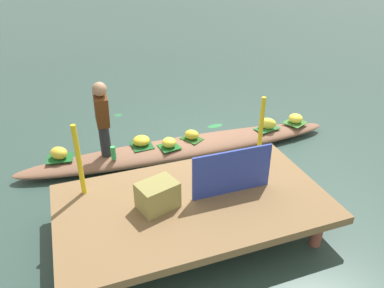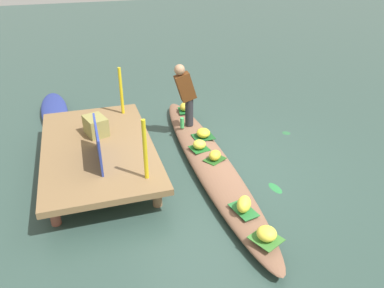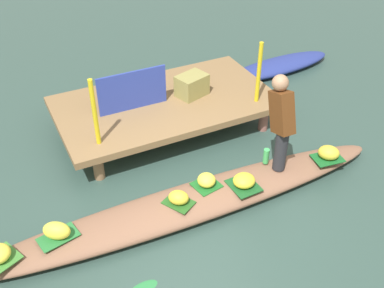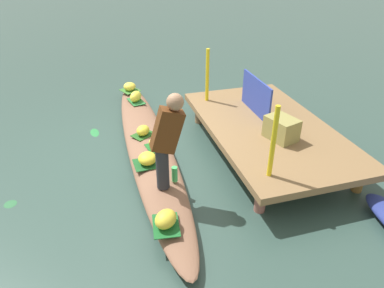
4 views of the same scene
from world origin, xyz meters
name	(u,v)px [view 2 (image 2 of 4)]	position (x,y,z in m)	size (l,w,h in m)	color
canal_water	(209,167)	(0.00, 0.00, 0.00)	(40.00, 40.00, 0.00)	#304941
dock_platform	(98,148)	(0.50, 1.81, 0.40)	(3.20, 1.80, 0.46)	olive
vendor_boat	(209,161)	(0.00, 0.00, 0.12)	(5.34, 0.67, 0.23)	brown
moored_boat	(54,111)	(3.10, 2.57, 0.11)	(2.21, 0.56, 0.22)	navy
leaf_mat_0	(203,137)	(0.68, -0.12, 0.24)	(0.38, 0.33, 0.01)	#1A5323
banana_bunch_0	(203,133)	(0.68, -0.12, 0.32)	(0.27, 0.25, 0.16)	yellow
leaf_mat_1	(243,210)	(-1.54, 0.04, 0.24)	(0.42, 0.24, 0.01)	#287235
banana_bunch_1	(244,204)	(-1.54, 0.04, 0.34)	(0.30, 0.19, 0.20)	yellow
leaf_mat_2	(199,148)	(0.28, 0.09, 0.24)	(0.31, 0.30, 0.01)	#1C6224
banana_bunch_2	(199,144)	(0.28, 0.09, 0.32)	(0.22, 0.23, 0.16)	yellow
leaf_mat_3	(266,239)	(-2.14, 0.01, 0.24)	(0.35, 0.33, 0.01)	#3D7C31
banana_bunch_3	(267,234)	(-2.14, 0.01, 0.32)	(0.25, 0.25, 0.17)	yellow
leaf_mat_4	(185,110)	(1.96, -0.14, 0.24)	(0.39, 0.29, 0.01)	#196028
banana_bunch_4	(185,106)	(1.96, -0.14, 0.33)	(0.28, 0.22, 0.18)	yellow
leaf_mat_5	(215,159)	(-0.15, -0.04, 0.24)	(0.34, 0.25, 0.01)	#25591E
banana_bunch_5	(215,155)	(-0.15, -0.04, 0.32)	(0.24, 0.19, 0.16)	yellow
vendor_person	(186,92)	(1.26, 0.05, 0.94)	(0.20, 0.42, 1.24)	#28282D
water_bottle	(182,123)	(1.18, 0.15, 0.34)	(0.08, 0.08, 0.21)	#40B75B
market_banner	(98,144)	(0.00, 1.81, 0.75)	(1.01, 0.03, 0.58)	#2B3D9B
railing_post_west	(145,150)	(-0.70, 1.21, 0.92)	(0.06, 0.06, 0.92)	gold
railing_post_east	(121,91)	(1.70, 1.21, 0.92)	(0.06, 0.06, 0.92)	gold
produce_crate	(96,126)	(0.92, 1.78, 0.63)	(0.44, 0.32, 0.32)	olive
drifting_plant_0	(275,188)	(-0.91, -0.80, 0.00)	(0.32, 0.15, 0.01)	#297D3E
drifting_plant_1	(286,133)	(0.77, -1.94, 0.00)	(0.17, 0.16, 0.01)	#2C673C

